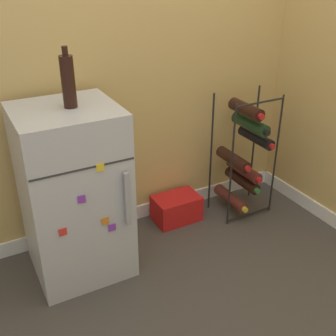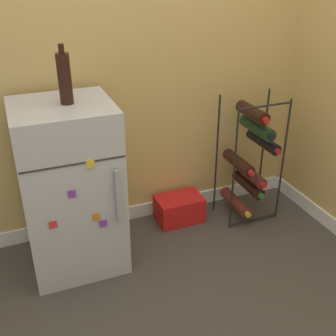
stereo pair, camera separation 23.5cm
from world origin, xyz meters
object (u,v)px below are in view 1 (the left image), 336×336
(mini_fridge, at_px, (74,194))
(soda_box, at_px, (176,208))
(wine_rack, at_px, (243,155))
(fridge_top_bottle, at_px, (68,81))

(mini_fridge, height_order, soda_box, mini_fridge)
(wine_rack, relative_size, soda_box, 2.76)
(mini_fridge, relative_size, fridge_top_bottle, 3.30)
(wine_rack, xyz_separation_m, fridge_top_bottle, (-1.06, -0.05, 0.62))
(mini_fridge, bearing_deg, wine_rack, 2.54)
(mini_fridge, xyz_separation_m, soda_box, (0.67, 0.14, -0.37))
(soda_box, bearing_deg, fridge_top_bottle, -167.41)
(wine_rack, xyz_separation_m, soda_box, (-0.42, 0.09, -0.32))
(mini_fridge, height_order, fridge_top_bottle, fridge_top_bottle)
(wine_rack, distance_m, fridge_top_bottle, 1.23)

